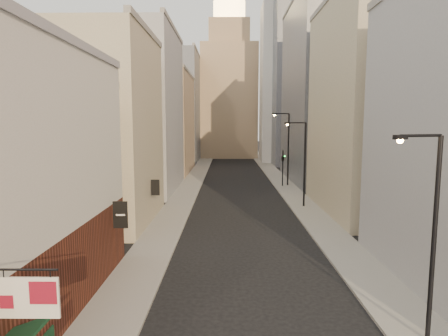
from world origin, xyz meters
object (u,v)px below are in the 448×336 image
at_px(white_tower, 279,78).
at_px(streetlamp_mid, 303,159).
at_px(streetlamp_near, 430,228).
at_px(clock_tower, 229,88).
at_px(streetlamp_far, 287,145).
at_px(traffic_light_right, 283,159).

xyz_separation_m(white_tower, streetlamp_mid, (-3.75, -46.22, -13.62)).
bearing_deg(streetlamp_near, white_tower, 69.86).
distance_m(clock_tower, streetlamp_mid, 61.96).
relative_size(streetlamp_far, traffic_light_right, 2.00).
height_order(streetlamp_near, streetlamp_mid, streetlamp_mid).
relative_size(white_tower, traffic_light_right, 8.30).
xyz_separation_m(streetlamp_mid, streetlamp_far, (0.43, 13.18, 0.72)).
distance_m(streetlamp_far, traffic_light_right, 2.00).
bearing_deg(streetlamp_far, streetlamp_mid, -113.06).
bearing_deg(streetlamp_far, white_tower, 63.10).
relative_size(white_tower, streetlamp_near, 5.05).
distance_m(streetlamp_near, streetlamp_mid, 24.09).
bearing_deg(traffic_light_right, streetlamp_far, -134.30).
xyz_separation_m(clock_tower, streetlamp_mid, (7.25, -60.22, -12.65)).
distance_m(streetlamp_mid, traffic_light_right, 12.70).
height_order(white_tower, traffic_light_right, white_tower).
bearing_deg(traffic_light_right, streetlamp_near, 92.89).
bearing_deg(streetlamp_near, clock_tower, 77.83).
bearing_deg(white_tower, streetlamp_far, -95.74).
relative_size(streetlamp_mid, streetlamp_far, 0.87).
bearing_deg(clock_tower, traffic_light_right, -81.50).
bearing_deg(white_tower, streetlamp_mid, -94.64).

